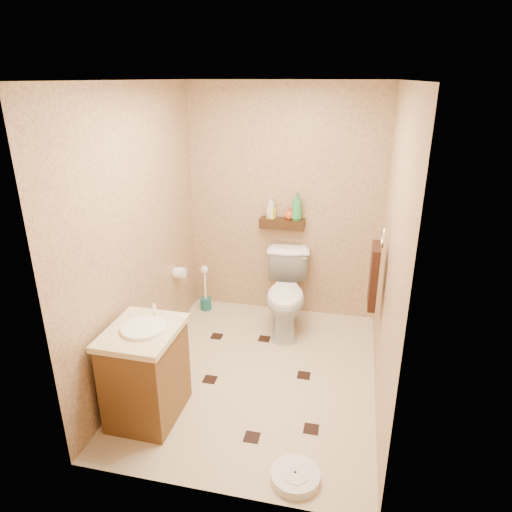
# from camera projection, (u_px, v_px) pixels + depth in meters

# --- Properties ---
(ground) EXTENTS (2.50, 2.50, 0.00)m
(ground) POSITION_uv_depth(u_px,v_px,m) (257.00, 374.00, 3.98)
(ground) COLOR #CCB395
(ground) RESTS_ON ground
(wall_back) EXTENTS (2.00, 0.04, 2.40)m
(wall_back) POSITION_uv_depth(u_px,v_px,m) (284.00, 205.00, 4.68)
(wall_back) COLOR tan
(wall_back) RESTS_ON ground
(wall_front) EXTENTS (2.00, 0.04, 2.40)m
(wall_front) POSITION_uv_depth(u_px,v_px,m) (206.00, 324.00, 2.41)
(wall_front) COLOR tan
(wall_front) RESTS_ON ground
(wall_left) EXTENTS (0.04, 2.50, 2.40)m
(wall_left) POSITION_uv_depth(u_px,v_px,m) (139.00, 236.00, 3.75)
(wall_left) COLOR tan
(wall_left) RESTS_ON ground
(wall_right) EXTENTS (0.04, 2.50, 2.40)m
(wall_right) POSITION_uv_depth(u_px,v_px,m) (390.00, 256.00, 3.34)
(wall_right) COLOR tan
(wall_right) RESTS_ON ground
(ceiling) EXTENTS (2.00, 2.50, 0.02)m
(ceiling) POSITION_uv_depth(u_px,v_px,m) (258.00, 80.00, 3.11)
(ceiling) COLOR silver
(ceiling) RESTS_ON wall_back
(wall_shelf) EXTENTS (0.46, 0.14, 0.10)m
(wall_shelf) POSITION_uv_depth(u_px,v_px,m) (282.00, 224.00, 4.67)
(wall_shelf) COLOR #38240F
(wall_shelf) RESTS_ON wall_back
(floor_accents) EXTENTS (1.17, 1.43, 0.01)m
(floor_accents) POSITION_uv_depth(u_px,v_px,m) (258.00, 378.00, 3.93)
(floor_accents) COLOR black
(floor_accents) RESTS_ON ground
(toilet) EXTENTS (0.53, 0.82, 0.78)m
(toilet) POSITION_uv_depth(u_px,v_px,m) (287.00, 294.00, 4.57)
(toilet) COLOR white
(toilet) RESTS_ON ground
(vanity) EXTENTS (0.51, 0.62, 0.86)m
(vanity) POSITION_uv_depth(u_px,v_px,m) (146.00, 372.00, 3.38)
(vanity) COLOR brown
(vanity) RESTS_ON ground
(bathroom_scale) EXTENTS (0.33, 0.33, 0.06)m
(bathroom_scale) POSITION_uv_depth(u_px,v_px,m) (295.00, 476.00, 2.93)
(bathroom_scale) COLOR white
(bathroom_scale) RESTS_ON ground
(toilet_brush) EXTENTS (0.12, 0.12, 0.52)m
(toilet_brush) POSITION_uv_depth(u_px,v_px,m) (205.00, 294.00, 5.04)
(toilet_brush) COLOR #175D5A
(toilet_brush) RESTS_ON ground
(towel_ring) EXTENTS (0.12, 0.30, 0.76)m
(towel_ring) POSITION_uv_depth(u_px,v_px,m) (374.00, 273.00, 3.68)
(towel_ring) COLOR silver
(towel_ring) RESTS_ON wall_right
(toilet_paper) EXTENTS (0.12, 0.11, 0.12)m
(toilet_paper) POSITION_uv_depth(u_px,v_px,m) (180.00, 273.00, 4.55)
(toilet_paper) COLOR white
(toilet_paper) RESTS_ON wall_left
(bottle_a) EXTENTS (0.13, 0.13, 0.23)m
(bottle_a) POSITION_uv_depth(u_px,v_px,m) (271.00, 207.00, 4.64)
(bottle_a) COLOR beige
(bottle_a) RESTS_ON wall_shelf
(bottle_b) EXTENTS (0.09, 0.09, 0.16)m
(bottle_b) POSITION_uv_depth(u_px,v_px,m) (271.00, 210.00, 4.65)
(bottle_b) COLOR #F3FF35
(bottle_b) RESTS_ON wall_shelf
(bottle_c) EXTENTS (0.14, 0.14, 0.13)m
(bottle_c) POSITION_uv_depth(u_px,v_px,m) (289.00, 213.00, 4.62)
(bottle_c) COLOR #D64619
(bottle_c) RESTS_ON wall_shelf
(bottle_d) EXTENTS (0.15, 0.15, 0.29)m
(bottle_d) POSITION_uv_depth(u_px,v_px,m) (297.00, 206.00, 4.57)
(bottle_d) COLOR #30914A
(bottle_d) RESTS_ON wall_shelf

